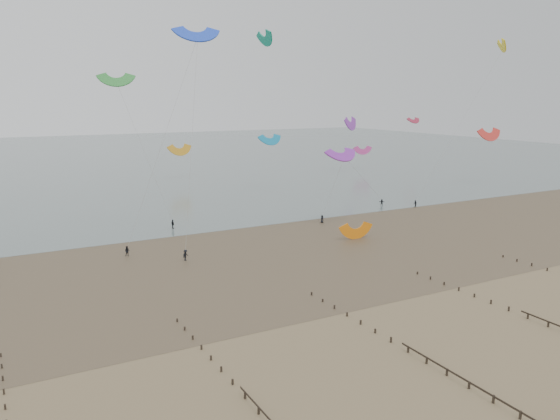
{
  "coord_description": "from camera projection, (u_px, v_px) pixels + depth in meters",
  "views": [
    {
      "loc": [
        -31.42,
        -44.89,
        25.07
      ],
      "look_at": [
        8.0,
        28.0,
        8.0
      ],
      "focal_mm": 35.0,
      "sensor_mm": 36.0,
      "label": 1
    }
  ],
  "objects": [
    {
      "name": "ground",
      "position": [
        339.0,
        337.0,
        58.37
      ],
      "size": [
        500.0,
        500.0,
        0.0
      ],
      "primitive_type": "plane",
      "color": "brown",
      "rests_on": "ground"
    },
    {
      "name": "sea_and_shore",
      "position": [
        194.0,
        260.0,
        86.11
      ],
      "size": [
        500.0,
        665.0,
        0.03
      ],
      "color": "#475654",
      "rests_on": "ground"
    },
    {
      "name": "groynes",
      "position": [
        515.0,
        411.0,
        43.73
      ],
      "size": [
        72.16,
        50.16,
        1.0
      ],
      "color": "black",
      "rests_on": "ground"
    },
    {
      "name": "kitesurfers",
      "position": [
        259.0,
        227.0,
        104.62
      ],
      "size": [
        95.95,
        22.89,
        1.81
      ],
      "color": "black",
      "rests_on": "ground"
    },
    {
      "name": "grounded_kite",
      "position": [
        356.0,
        239.0,
        98.85
      ],
      "size": [
        6.06,
        4.9,
        3.15
      ],
      "primitive_type": null,
      "rotation": [
        1.54,
        0.0,
        -0.08
      ],
      "color": "orange",
      "rests_on": "ground"
    },
    {
      "name": "kites_airborne",
      "position": [
        81.0,
        115.0,
        130.18
      ],
      "size": [
        235.61,
        111.01,
        40.81
      ],
      "color": "#1C7E25",
      "rests_on": "ground"
    }
  ]
}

